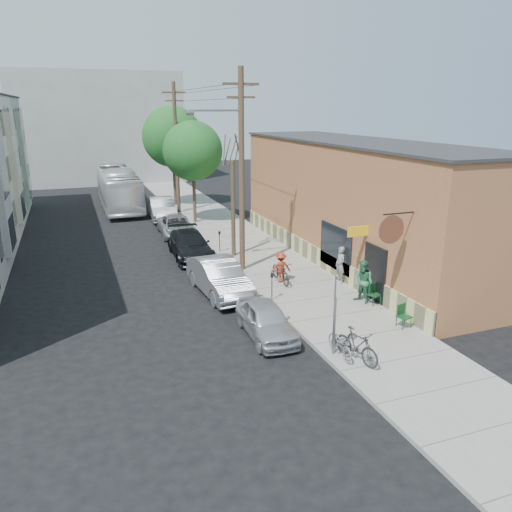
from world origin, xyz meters
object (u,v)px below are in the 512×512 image
object	(u,v)px
parking_meter_far	(220,238)
patron_grey	(340,265)
car_1	(219,277)
car_4	(162,209)
tree_leafy_mid	(193,151)
car_3	(176,226)
sign_post	(335,308)
car_2	(190,245)
bus	(118,188)
tree_leafy_far	(172,137)
patio_chair_b	(404,316)
patron_green	(363,282)
parked_bike_b	(340,343)
parked_bike_a	(357,346)
cyclist	(281,267)
utility_pole_near	(240,168)
car_0	(266,320)
tree_bare	(233,209)
patio_chair_a	(375,294)
parking_meter_near	(272,282)

from	to	relation	value
parking_meter_far	patron_grey	distance (m)	8.13
car_1	car_4	xyz separation A→B (m)	(0.39, 16.87, 0.02)
tree_leafy_mid	car_3	size ratio (longest dim) A/B	1.57
sign_post	car_2	distance (m)	13.58
bus	tree_leafy_far	bearing A→B (deg)	-12.71
patio_chair_b	patron_green	distance (m)	2.77
tree_leafy_mid	car_1	distance (m)	15.38
tree_leafy_far	parked_bike_b	bearing A→B (deg)	-90.57
parked_bike_a	car_4	bearing A→B (deg)	79.41
tree_leafy_mid	parked_bike_a	distance (m)	22.96
cyclist	car_3	xyz separation A→B (m)	(-2.76, 11.39, -0.25)
bus	utility_pole_near	bearing A→B (deg)	-78.04
car_1	cyclist	bearing A→B (deg)	-1.66
bus	parked_bike_a	bearing A→B (deg)	-81.31
bus	parked_bike_b	bearing A→B (deg)	-81.73
car_4	bus	distance (m)	6.46
car_3	car_4	size ratio (longest dim) A/B	0.91
sign_post	parking_meter_far	size ratio (longest dim) A/B	2.26
car_1	car_2	world-z (taller)	car_1
car_0	car_2	bearing A→B (deg)	93.51
tree_bare	tree_leafy_far	world-z (taller)	tree_leafy_far
cyclist	bus	world-z (taller)	bus
patron_grey	parked_bike_b	world-z (taller)	patron_grey
car_0	bus	world-z (taller)	bus
patio_chair_a	parking_meter_far	bearing A→B (deg)	89.48
tree_leafy_mid	patio_chair_a	bearing A→B (deg)	-79.53
sign_post	patio_chair_b	distance (m)	3.93
car_3	patron_grey	bearing A→B (deg)	-64.10
car_1	tree_bare	bearing A→B (deg)	61.41
parked_bike_a	car_3	xyz separation A→B (m)	(-2.04, 19.50, -0.08)
sign_post	car_4	size ratio (longest dim) A/B	0.55
patron_green	car_4	size ratio (longest dim) A/B	0.38
parking_meter_near	patio_chair_a	world-z (taller)	parking_meter_near
tree_leafy_mid	patron_green	world-z (taller)	tree_leafy_mid
patron_grey	car_3	bearing A→B (deg)	-156.57
tree_leafy_far	parked_bike_a	bearing A→B (deg)	-89.96
patio_chair_a	patio_chair_b	distance (m)	2.41
tree_leafy_mid	parked_bike_b	bearing A→B (deg)	-90.76
tree_bare	parked_bike_a	xyz separation A→B (m)	(0.02, -13.23, -2.13)
utility_pole_near	bus	distance (m)	20.80
cyclist	tree_leafy_far	bearing A→B (deg)	-79.96
bus	parking_meter_far	bearing A→B (deg)	-76.07
tree_bare	patron_grey	bearing A→B (deg)	-61.14
patio_chair_a	bus	bearing A→B (deg)	84.87
parking_meter_far	tree_bare	world-z (taller)	tree_bare
tree_bare	car_0	size ratio (longest dim) A/B	1.41
tree_leafy_mid	parked_bike_a	bearing A→B (deg)	-89.95
parking_meter_far	car_0	distance (m)	11.18
patio_chair_b	parked_bike_b	size ratio (longest dim) A/B	0.53
parked_bike_a	parked_bike_b	world-z (taller)	parked_bike_a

